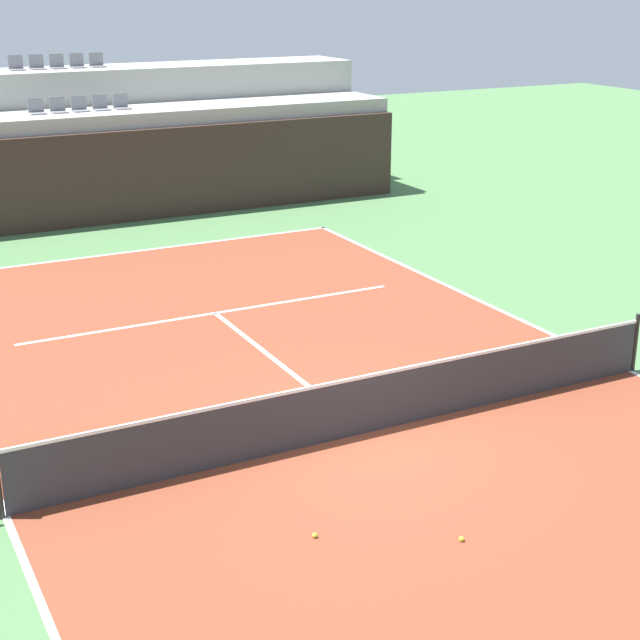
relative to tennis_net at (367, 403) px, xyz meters
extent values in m
plane|color=#477042|center=(0.00, 0.00, -0.51)|extent=(80.00, 80.00, 0.00)
cube|color=brown|center=(0.00, 0.00, -0.50)|extent=(11.00, 24.00, 0.01)
cube|color=white|center=(0.00, 11.95, -0.50)|extent=(11.00, 0.10, 0.00)
cube|color=white|center=(-5.45, 0.00, -0.50)|extent=(0.10, 24.00, 0.00)
cube|color=white|center=(5.45, 0.00, -0.50)|extent=(0.10, 24.00, 0.00)
cube|color=white|center=(0.00, 6.40, -0.50)|extent=(8.26, 0.10, 0.00)
cube|color=white|center=(0.00, 3.20, -0.50)|extent=(0.10, 6.40, 0.00)
cube|color=#33231E|center=(0.00, 15.29, 0.80)|extent=(19.21, 0.30, 2.61)
cube|color=#9E9E99|center=(0.00, 16.64, 1.01)|extent=(19.21, 2.40, 3.04)
cube|color=#9E9E99|center=(0.00, 19.04, 1.52)|extent=(19.21, 2.40, 4.06)
cube|color=slate|center=(-1.23, 16.64, 2.55)|extent=(0.44, 0.44, 0.04)
cube|color=slate|center=(-1.23, 16.84, 2.77)|extent=(0.44, 0.04, 0.40)
cube|color=slate|center=(-0.62, 16.64, 2.55)|extent=(0.44, 0.44, 0.04)
cube|color=slate|center=(-0.62, 16.84, 2.77)|extent=(0.44, 0.04, 0.40)
cube|color=slate|center=(0.00, 16.64, 2.55)|extent=(0.44, 0.44, 0.04)
cube|color=slate|center=(0.00, 16.84, 2.77)|extent=(0.44, 0.04, 0.40)
cube|color=slate|center=(0.62, 16.64, 2.55)|extent=(0.44, 0.44, 0.04)
cube|color=slate|center=(0.62, 16.84, 2.77)|extent=(0.44, 0.04, 0.40)
cube|color=slate|center=(1.23, 16.64, 2.55)|extent=(0.44, 0.44, 0.04)
cube|color=slate|center=(1.23, 16.84, 2.77)|extent=(0.44, 0.04, 0.40)
cube|color=slate|center=(-1.23, 19.04, 3.57)|extent=(0.44, 0.44, 0.04)
cube|color=slate|center=(-1.23, 19.24, 3.79)|extent=(0.44, 0.04, 0.40)
cube|color=slate|center=(-0.62, 19.04, 3.57)|extent=(0.44, 0.44, 0.04)
cube|color=slate|center=(-0.62, 19.24, 3.79)|extent=(0.44, 0.04, 0.40)
cube|color=slate|center=(0.00, 19.04, 3.57)|extent=(0.44, 0.44, 0.04)
cube|color=slate|center=(0.00, 19.24, 3.79)|extent=(0.44, 0.04, 0.40)
cube|color=slate|center=(0.62, 19.04, 3.57)|extent=(0.44, 0.44, 0.04)
cube|color=slate|center=(0.62, 19.24, 3.79)|extent=(0.44, 0.04, 0.40)
cube|color=slate|center=(1.23, 19.04, 3.57)|extent=(0.44, 0.44, 0.04)
cube|color=slate|center=(1.23, 19.24, 3.79)|extent=(0.44, 0.04, 0.40)
cylinder|color=black|center=(5.50, 0.00, 0.04)|extent=(0.08, 0.08, 1.07)
cube|color=#333338|center=(0.00, 0.00, -0.04)|extent=(10.90, 0.02, 0.92)
cube|color=white|center=(0.00, 0.00, 0.45)|extent=(10.90, 0.04, 0.05)
sphere|color=#CCE033|center=(-2.08, -2.30, -0.47)|extent=(0.07, 0.07, 0.07)
sphere|color=#CCE033|center=(-0.49, -3.22, -0.47)|extent=(0.07, 0.07, 0.07)
camera|label=1|loc=(-6.89, -11.76, 6.14)|focal=54.45mm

